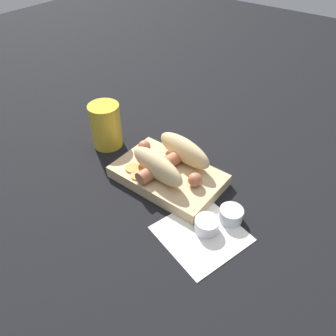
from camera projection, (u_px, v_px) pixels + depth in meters
ground_plane at (168, 180)px, 0.75m from camera, size 3.00×3.00×0.00m
food_tray at (168, 176)px, 0.75m from camera, size 0.24×0.15×0.03m
bread_roll at (171, 158)px, 0.73m from camera, size 0.17×0.15×0.06m
sausage at (168, 163)px, 0.74m from camera, size 0.19×0.17×0.03m
pickled_veggies at (135, 170)px, 0.74m from camera, size 0.07×0.06×0.00m
napkin at (201, 233)px, 0.64m from camera, size 0.19×0.19×0.00m
condiment_cup_near at (207, 226)px, 0.64m from camera, size 0.05×0.05×0.03m
condiment_cup_far at (231, 215)px, 0.66m from camera, size 0.05×0.05×0.03m
drink_glass at (106, 126)px, 0.82m from camera, size 0.08×0.08×0.11m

